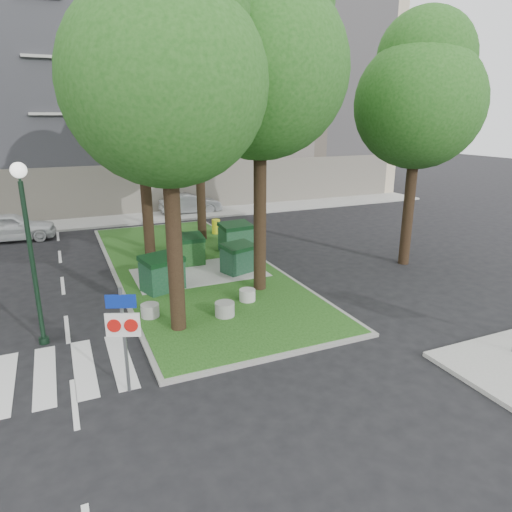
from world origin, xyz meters
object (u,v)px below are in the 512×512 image
bollard_right (247,295)px  tree_median_near_left (167,63)px  tree_median_mid (141,91)px  dumpster_c (239,258)px  tree_street_right (421,91)px  tree_median_far (198,64)px  dumpster_a (162,273)px  traffic_sign_pole (123,326)px  dumpster_d (236,237)px  bollard_left (150,310)px  bollard_mid (225,309)px  car_silver (190,204)px  dumpster_b (187,250)px  tree_median_near_right (262,51)px  litter_bin (216,227)px  street_lamp (28,234)px  car_white (10,227)px

bollard_right → tree_median_near_left: bearing=-157.6°
tree_median_mid → dumpster_c: 7.38m
tree_median_near_left → tree_street_right: 10.80m
tree_street_right → tree_median_far: bearing=134.2°
dumpster_a → traffic_sign_pole: 6.18m
dumpster_c → dumpster_d: bearing=53.0°
dumpster_d → bollard_left: 7.72m
tree_median_far → bollard_mid: 12.46m
dumpster_d → tree_median_mid: bearing=179.0°
dumpster_d → car_silver: size_ratio=0.39×
bollard_left → bollard_mid: 2.30m
dumpster_c → bollard_left: 5.00m
tree_median_near_left → car_silver: 18.37m
bollard_right → bollard_mid: (-1.11, -0.85, 0.02)m
tree_median_far → dumpster_b: bearing=-116.9°
bollard_mid → tree_median_near_right: bearing=41.1°
tree_median_far → litter_bin: tree_median_far is taller
dumpster_a → dumpster_d: bearing=22.2°
street_lamp → traffic_sign_pole: (1.79, -3.31, -1.50)m
bollard_left → litter_bin: size_ratio=0.75×
dumpster_a → bollard_left: dumpster_a is taller
bollard_left → bollard_mid: size_ratio=0.92×
dumpster_d → litter_bin: size_ratio=2.02×
bollard_mid → tree_street_right: bearing=14.2°
dumpster_d → traffic_sign_pole: 11.37m
dumpster_b → tree_street_right: bearing=-18.9°
tree_median_near_right → car_white: size_ratio=2.72×
tree_street_right → bollard_right: bearing=-169.7°
litter_bin → bollard_left: bearing=-120.1°
tree_street_right → bollard_mid: 11.47m
tree_median_far → dumpster_d: 8.05m
tree_street_right → bollard_left: 13.10m
bollard_mid → tree_median_near_left: bearing=-171.9°
tree_median_mid → dumpster_d: bearing=5.1°
tree_median_near_left → bollard_mid: tree_median_near_left is taller
tree_median_mid → tree_street_right: tree_street_right is taller
dumpster_d → street_lamp: size_ratio=0.31×
tree_median_far → car_silver: bearing=79.4°
dumpster_a → bollard_left: bearing=-131.4°
litter_bin → tree_median_mid: bearing=-137.9°
dumpster_c → litter_bin: 6.40m
tree_median_far → dumpster_d: tree_median_far is taller
street_lamp → car_white: (-1.52, 12.70, -2.40)m
dumpster_c → car_white: (-8.61, 9.51, 0.03)m
tree_median_far → tree_street_right: size_ratio=1.18×
tree_median_far → bollard_left: bearing=-117.5°
bollard_left → bollard_mid: bollard_mid is taller
street_lamp → car_white: street_lamp is taller
litter_bin → street_lamp: (-8.31, -9.47, 2.62)m
tree_median_far → car_silver: tree_median_far is taller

